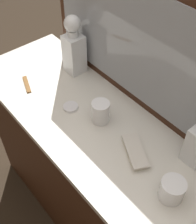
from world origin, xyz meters
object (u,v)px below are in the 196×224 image
Objects in this scene: crystal_tumbler_center at (101,113)px; silver_brush_left at (135,152)px; porcelain_dish at (71,107)px; crystal_tumbler_far_left at (172,190)px; tortoiseshell_comb at (27,84)px; crystal_decanter_far_right at (74,50)px.

crystal_tumbler_center is 0.22m from silver_brush_left.
porcelain_dish is at bearing -173.04° from silver_brush_left.
crystal_tumbler_far_left is 0.49× the size of silver_brush_left.
crystal_tumbler_far_left reaches higher than tortoiseshell_comb.
silver_brush_left is 2.61× the size of porcelain_dish.
tortoiseshell_comb is (-0.83, -0.08, -0.03)m from crystal_tumbler_far_left.
crystal_decanter_far_right is at bearing 166.66° from silver_brush_left.
crystal_decanter_far_right is at bearing 76.10° from tortoiseshell_comb.
porcelain_dish is at bearing -178.86° from crystal_tumbler_far_left.
crystal_decanter_far_right is 2.47× the size of tortoiseshell_comb.
porcelain_dish is 0.27m from tortoiseshell_comb.
crystal_decanter_far_right is 0.28m from tortoiseshell_comb.
crystal_tumbler_center is 1.14× the size of crystal_tumbler_far_left.
porcelain_dish is at bearing -41.43° from crystal_decanter_far_right.
crystal_tumbler_center is (0.34, -0.12, -0.08)m from crystal_decanter_far_right.
tortoiseshell_comb is at bearing -169.62° from silver_brush_left.
silver_brush_left is at bearing 170.98° from crystal_tumbler_far_left.
crystal_tumbler_far_left is (0.77, -0.17, -0.09)m from crystal_decanter_far_right.
porcelain_dish reaches higher than tortoiseshell_comb.
tortoiseshell_comb is (-0.62, -0.11, -0.01)m from silver_brush_left.
crystal_tumbler_center is at bearing 17.39° from tortoiseshell_comb.
tortoiseshell_comb is at bearing -103.90° from crystal_decanter_far_right.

